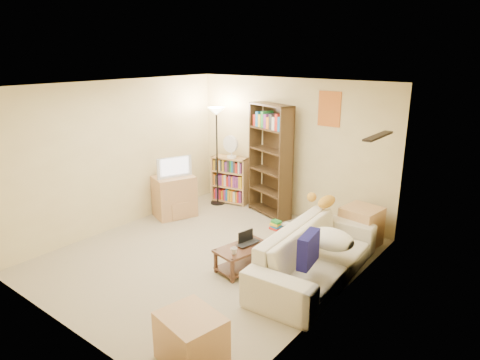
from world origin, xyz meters
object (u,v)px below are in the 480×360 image
object	(u,v)px
coffee_table	(243,256)
desk_fan	(231,146)
mug	(234,251)
side_table	(361,226)
television	(173,166)
end_cabinet	(191,339)
sofa	(316,254)
tall_bookshelf	(270,158)
floor_lamp	(217,128)
short_bookshelf	(230,180)
tabby_cat	(324,201)
tv_stand	(174,196)
laptop	(251,245)

from	to	relation	value
coffee_table	desk_fan	xyz separation A→B (m)	(-1.86, 2.01, 0.96)
mug	side_table	bearing A→B (deg)	65.40
television	end_cabinet	distance (m)	4.03
sofa	desk_fan	world-z (taller)	desk_fan
television	end_cabinet	size ratio (longest dim) A/B	1.06
coffee_table	mug	world-z (taller)	mug
tall_bookshelf	end_cabinet	bearing A→B (deg)	-48.08
tall_bookshelf	floor_lamp	distance (m)	1.23
television	short_bookshelf	world-z (taller)	television
end_cabinet	side_table	bearing A→B (deg)	86.37
desk_fan	end_cabinet	bearing A→B (deg)	-55.69
end_cabinet	television	bearing A→B (deg)	138.64
floor_lamp	end_cabinet	distance (m)	4.75
tall_bookshelf	tabby_cat	bearing A→B (deg)	-7.48
tabby_cat	end_cabinet	distance (m)	3.13
mug	side_table	world-z (taller)	side_table
sofa	desk_fan	bearing A→B (deg)	56.13
tv_stand	end_cabinet	bearing A→B (deg)	-19.99
coffee_table	desk_fan	size ratio (longest dim) A/B	1.89
sofa	floor_lamp	xyz separation A→B (m)	(-2.96, 1.41, 1.19)
desk_fan	side_table	world-z (taller)	desk_fan
end_cabinet	desk_fan	bearing A→B (deg)	124.31
tall_bookshelf	end_cabinet	xyz separation A→B (m)	(1.66, -3.78, -0.83)
side_table	laptop	bearing A→B (deg)	-118.12
tall_bookshelf	tv_stand	bearing A→B (deg)	-120.52
tv_stand	short_bookshelf	bearing A→B (deg)	95.53
tall_bookshelf	mug	bearing A→B (deg)	-48.71
sofa	end_cabinet	size ratio (longest dim) A/B	3.93
coffee_table	tall_bookshelf	size ratio (longest dim) A/B	0.41
tabby_cat	coffee_table	size ratio (longest dim) A/B	0.64
sofa	laptop	world-z (taller)	sofa
television	desk_fan	bearing A→B (deg)	2.61
laptop	desk_fan	bearing A→B (deg)	54.79
mug	end_cabinet	distance (m)	1.70
mug	desk_fan	bearing A→B (deg)	129.91
tv_stand	television	bearing A→B (deg)	0.00
television	tall_bookshelf	world-z (taller)	tall_bookshelf
coffee_table	side_table	distance (m)	2.03
tall_bookshelf	short_bookshelf	size ratio (longest dim) A/B	2.19
tabby_cat	tv_stand	distance (m)	2.85
short_bookshelf	floor_lamp	distance (m)	1.10
sofa	tv_stand	size ratio (longest dim) A/B	3.15
sofa	end_cabinet	bearing A→B (deg)	171.63
tabby_cat	tall_bookshelf	bearing A→B (deg)	154.24
tv_stand	short_bookshelf	size ratio (longest dim) A/B	0.81
sofa	tabby_cat	distance (m)	1.04
tabby_cat	tall_bookshelf	world-z (taller)	tall_bookshelf
tabby_cat	end_cabinet	size ratio (longest dim) A/B	0.88
tv_stand	side_table	world-z (taller)	tv_stand
short_bookshelf	desk_fan	bearing A→B (deg)	-51.78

